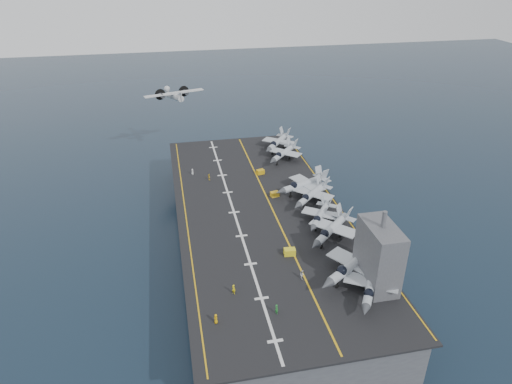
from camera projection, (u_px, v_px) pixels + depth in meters
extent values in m
plane|color=#142135|center=(259.00, 247.00, 111.03)|extent=(500.00, 500.00, 0.00)
cube|color=#56595E|center=(259.00, 229.00, 108.68)|extent=(36.00, 90.00, 10.00)
cube|color=black|center=(259.00, 210.00, 106.24)|extent=(38.00, 92.00, 0.40)
cube|color=gold|center=(272.00, 208.00, 106.67)|extent=(0.35, 90.00, 0.02)
cube|color=silver|center=(234.00, 212.00, 105.07)|extent=(0.50, 90.00, 0.02)
cube|color=gold|center=(186.00, 217.00, 103.12)|extent=(0.25, 90.00, 0.02)
cube|color=gold|center=(335.00, 202.00, 109.42)|extent=(0.25, 90.00, 0.02)
imported|color=#E7AA0A|center=(216.00, 319.00, 73.53)|extent=(0.77, 1.10, 1.76)
imported|color=yellow|center=(234.00, 289.00, 79.79)|extent=(1.37, 1.38, 1.94)
imported|color=yellow|center=(209.00, 177.00, 119.41)|extent=(0.80, 1.13, 1.79)
imported|color=white|center=(192.00, 172.00, 122.50)|extent=(0.99, 1.15, 1.62)
imported|color=#268C33|center=(277.00, 309.00, 75.41)|extent=(1.12, 1.34, 1.89)
imported|color=silver|center=(302.00, 274.00, 83.61)|extent=(0.74, 1.08, 1.77)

